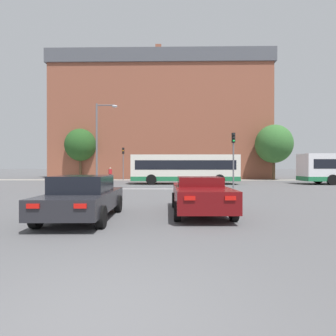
# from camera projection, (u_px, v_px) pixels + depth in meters

# --- Properties ---
(ground_plane) EXTENTS (400.00, 400.00, 0.00)m
(ground_plane) POSITION_uv_depth(u_px,v_px,m) (91.00, 320.00, 2.97)
(ground_plane) COLOR #545456
(stop_line_strip) EXTENTS (8.66, 0.30, 0.01)m
(stop_line_strip) POSITION_uv_depth(u_px,v_px,m) (161.00, 189.00, 20.47)
(stop_line_strip) COLOR silver
(stop_line_strip) RESTS_ON ground_plane
(far_pavement) EXTENTS (69.63, 2.50, 0.01)m
(far_pavement) POSITION_uv_depth(u_px,v_px,m) (165.00, 180.00, 34.24)
(far_pavement) COLOR gray
(far_pavement) RESTS_ON ground_plane
(brick_civic_building) EXTENTS (32.44, 11.59, 20.62)m
(brick_civic_building) POSITION_uv_depth(u_px,v_px,m) (161.00, 120.00, 42.09)
(brick_civic_building) COLOR brown
(brick_civic_building) RESTS_ON ground_plane
(car_saloon_left) EXTENTS (2.14, 4.33, 1.44)m
(car_saloon_left) POSITION_uv_depth(u_px,v_px,m) (83.00, 197.00, 8.69)
(car_saloon_left) COLOR #232328
(car_saloon_left) RESTS_ON ground_plane
(car_roadster_right) EXTENTS (2.09, 4.62, 1.35)m
(car_roadster_right) POSITION_uv_depth(u_px,v_px,m) (200.00, 194.00, 9.77)
(car_roadster_right) COLOR #600C0F
(car_roadster_right) RESTS_ON ground_plane
(bus_crossing_lead) EXTENTS (10.54, 2.76, 2.91)m
(bus_crossing_lead) POSITION_uv_depth(u_px,v_px,m) (185.00, 169.00, 26.25)
(bus_crossing_lead) COLOR silver
(bus_crossing_lead) RESTS_ON ground_plane
(traffic_light_near_right) EXTENTS (0.26, 0.31, 4.48)m
(traffic_light_near_right) POSITION_uv_depth(u_px,v_px,m) (233.00, 151.00, 21.12)
(traffic_light_near_right) COLOR slate
(traffic_light_near_right) RESTS_ON ground_plane
(traffic_light_far_left) EXTENTS (0.26, 0.31, 4.21)m
(traffic_light_far_left) POSITION_uv_depth(u_px,v_px,m) (123.00, 158.00, 33.86)
(traffic_light_far_left) COLOR slate
(traffic_light_far_left) RESTS_ON ground_plane
(street_lamp_junction) EXTENTS (1.95, 0.36, 7.40)m
(street_lamp_junction) POSITION_uv_depth(u_px,v_px,m) (100.00, 136.00, 23.43)
(street_lamp_junction) COLOR slate
(street_lamp_junction) RESTS_ON ground_plane
(pedestrian_waiting) EXTENTS (0.46, 0.39, 1.64)m
(pedestrian_waiting) POSITION_uv_depth(u_px,v_px,m) (110.00, 173.00, 33.79)
(pedestrian_waiting) COLOR #333851
(pedestrian_waiting) RESTS_ON ground_plane
(pedestrian_walking_east) EXTENTS (0.38, 0.46, 1.78)m
(pedestrian_walking_east) POSITION_uv_depth(u_px,v_px,m) (175.00, 172.00, 33.53)
(pedestrian_walking_east) COLOR #333851
(pedestrian_walking_east) RESTS_ON ground_plane
(tree_by_building) EXTENTS (4.26, 4.26, 7.02)m
(tree_by_building) POSITION_uv_depth(u_px,v_px,m) (81.00, 145.00, 36.33)
(tree_by_building) COLOR #4C3823
(tree_by_building) RESTS_ON ground_plane
(tree_kerbside) EXTENTS (4.80, 4.80, 7.28)m
(tree_kerbside) POSITION_uv_depth(u_px,v_px,m) (274.00, 144.00, 34.49)
(tree_kerbside) COLOR #4C3823
(tree_kerbside) RESTS_ON ground_plane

